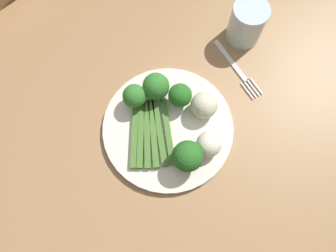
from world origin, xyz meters
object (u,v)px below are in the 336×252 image
at_px(chair, 48,18).
at_px(asparagus_bundle, 150,133).
at_px(broccoli_front, 188,156).
at_px(plate, 168,128).
at_px(broccoli_left, 135,96).
at_px(cauliflower_near_center, 209,144).
at_px(broccoli_back_right, 180,95).
at_px(broccoli_outer_edge, 156,87).
at_px(cauliflower_right, 204,105).
at_px(water_glass, 247,23).
at_px(dining_table, 159,137).
at_px(fork, 236,69).

xyz_separation_m(chair, asparagus_bundle, (0.06, 0.61, 0.29)).
height_order(chair, broccoli_front, chair).
relative_size(plate, asparagus_bundle, 1.72).
height_order(broccoli_left, cauliflower_near_center, broccoli_left).
bearing_deg(broccoli_back_right, broccoli_front, 53.29).
height_order(asparagus_bundle, broccoli_back_right, broccoli_back_right).
relative_size(broccoli_left, broccoli_outer_edge, 0.88).
xyz_separation_m(chair, cauliflower_right, (-0.06, 0.65, 0.31)).
relative_size(broccoli_outer_edge, cauliflower_right, 1.21).
relative_size(broccoli_left, broccoli_front, 0.81).
bearing_deg(broccoli_front, broccoli_left, -92.51).
relative_size(broccoli_outer_edge, water_glass, 0.72).
height_order(asparagus_bundle, broccoli_outer_edge, broccoli_outer_edge).
xyz_separation_m(asparagus_bundle, broccoli_front, (-0.02, 0.09, 0.04)).
distance_m(chair, cauliflower_right, 0.72).
xyz_separation_m(chair, broccoli_front, (0.04, 0.70, 0.32)).
bearing_deg(dining_table, broccoli_back_right, -179.97).
xyz_separation_m(broccoli_left, broccoli_outer_edge, (-0.04, 0.01, 0.00)).
bearing_deg(dining_table, water_glass, -174.34).
xyz_separation_m(asparagus_bundle, broccoli_outer_edge, (-0.07, -0.06, 0.03)).
xyz_separation_m(chair, plate, (0.02, 0.62, 0.27)).
relative_size(broccoli_outer_edge, cauliflower_near_center, 1.33).
xyz_separation_m(cauliflower_right, fork, (-0.13, -0.02, -0.04)).
xyz_separation_m(broccoli_back_right, fork, (-0.15, 0.02, -0.05)).
xyz_separation_m(dining_table, water_glass, (-0.29, -0.03, 0.15)).
xyz_separation_m(broccoli_outer_edge, cauliflower_near_center, (0.00, 0.15, -0.01)).
bearing_deg(broccoli_front, broccoli_back_right, -126.71).
xyz_separation_m(chair, fork, (-0.19, 0.62, 0.27)).
bearing_deg(broccoli_front, asparagus_bundle, -79.91).
bearing_deg(asparagus_bundle, broccoli_outer_edge, 168.87).
relative_size(cauliflower_near_center, water_glass, 0.54).
distance_m(chair, cauliflower_near_center, 0.77).
bearing_deg(water_glass, dining_table, 5.66).
bearing_deg(fork, water_glass, 135.87).
distance_m(broccoli_outer_edge, cauliflower_near_center, 0.16).
distance_m(chair, asparagus_bundle, 0.68).
bearing_deg(fork, broccoli_left, -100.11).
xyz_separation_m(dining_table, broccoli_front, (0.01, 0.10, 0.16)).
relative_size(dining_table, cauliflower_right, 23.86).
height_order(broccoli_outer_edge, fork, broccoli_outer_edge).
relative_size(dining_table, asparagus_bundle, 8.39).
bearing_deg(cauliflower_right, water_glass, -159.78).
xyz_separation_m(dining_table, broccoli_back_right, (-0.06, -0.00, 0.16)).
bearing_deg(cauliflower_right, broccoli_left, -49.14).
distance_m(dining_table, plate, 0.12).
relative_size(dining_table, fork, 7.90).
bearing_deg(plate, chair, -91.71).
bearing_deg(chair, fork, 97.33).
bearing_deg(water_glass, fork, 35.35).
bearing_deg(broccoli_back_right, cauliflower_right, 116.67).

